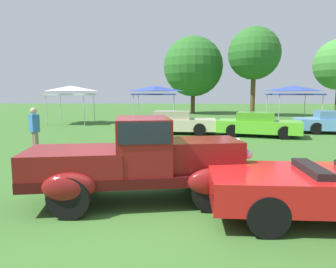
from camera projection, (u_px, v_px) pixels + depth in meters
ground_plane at (136, 210)px, 5.76m from camera, size 120.00×120.00×0.00m
feature_pickup_truck at (139, 159)px, 6.16m from camera, size 4.48×2.32×1.70m
show_car_cream at (174, 123)px, 16.70m from camera, size 4.43×1.92×1.22m
show_car_lime at (258, 125)px, 15.63m from camera, size 4.39×2.83×1.22m
spectator_near_truck at (35, 130)px, 10.61m from camera, size 0.45×0.46×1.69m
canopy_tent_left_field at (71, 90)px, 21.89m from camera, size 2.85×2.85×2.71m
canopy_tent_center_field at (155, 90)px, 22.21m from camera, size 3.06×3.06×2.71m
canopy_tent_right_field at (294, 90)px, 21.86m from camera, size 3.18×3.18×2.71m
treeline_far_left at (193, 67)px, 32.63m from camera, size 6.29×6.29×8.13m
treeline_mid_left at (254, 54)px, 29.09m from camera, size 4.91×4.91×8.36m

